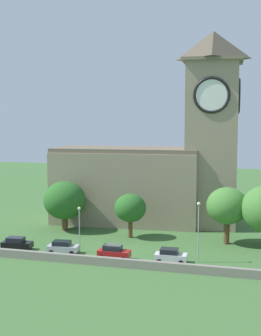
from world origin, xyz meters
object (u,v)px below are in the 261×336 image
(car_red, at_px, (114,252))
(tree_by_tower, at_px, (227,206))
(streetlamp_west_mid, at_px, (79,222))
(streetlamp_central, at_px, (198,223))
(tree_riverside_east, at_px, (130,208))
(car_silver, at_px, (63,247))
(car_white, at_px, (170,256))
(tree_churchyard, at_px, (65,200))
(car_black, at_px, (17,243))
(church, at_px, (160,163))

(car_red, height_order, tree_by_tower, tree_by_tower)
(streetlamp_west_mid, xyz_separation_m, streetlamp_central, (16.43, -0.26, 0.86))
(tree_riverside_east, bearing_deg, car_silver, -121.27)
(car_red, bearing_deg, car_white, 3.99)
(tree_churchyard, bearing_deg, car_black, -98.55)
(church, distance_m, tree_churchyard, 17.64)
(tree_by_tower, bearing_deg, tree_churchyard, 176.72)
(car_black, height_order, tree_by_tower, tree_by_tower)
(streetlamp_west_mid, height_order, tree_by_tower, tree_by_tower)
(church, xyz_separation_m, tree_by_tower, (12.40, -10.63, -5.01))
(church, distance_m, car_black, 28.66)
(car_silver, relative_size, car_white, 1.05)
(tree_riverside_east, bearing_deg, car_black, -141.21)
(car_silver, xyz_separation_m, streetlamp_west_mid, (2.04, 1.09, 3.44))
(car_silver, relative_size, tree_churchyard, 0.54)
(church, height_order, car_red, church)
(tree_riverside_east, height_order, tree_churchyard, tree_churchyard)
(church, bearing_deg, tree_churchyard, -146.90)
(streetlamp_central, height_order, tree_churchyard, tree_churchyard)
(church, bearing_deg, car_white, -74.25)
(car_red, distance_m, tree_by_tower, 18.72)
(church, xyz_separation_m, car_black, (-15.89, -21.76, -9.78))
(car_white, relative_size, tree_by_tower, 0.50)
(car_red, height_order, streetlamp_west_mid, streetlamp_west_mid)
(church, distance_m, car_red, 24.55)
(tree_by_tower, bearing_deg, car_silver, -152.55)
(tree_by_tower, bearing_deg, tree_riverside_east, -179.24)
(car_white, distance_m, tree_riverside_east, 14.50)
(streetlamp_west_mid, height_order, tree_riverside_east, tree_riverside_east)
(streetlamp_west_mid, distance_m, tree_by_tower, 21.71)
(car_black, bearing_deg, streetlamp_west_mid, 7.31)
(car_silver, bearing_deg, car_black, -179.40)
(car_white, relative_size, streetlamp_west_mid, 0.66)
(streetlamp_west_mid, relative_size, tree_by_tower, 0.75)
(car_silver, relative_size, car_red, 1.03)
(car_silver, xyz_separation_m, car_white, (15.08, -0.30, 0.06))
(car_silver, distance_m, streetlamp_west_mid, 4.14)
(streetlamp_west_mid, relative_size, streetlamp_central, 0.81)
(car_black, distance_m, streetlamp_central, 25.84)
(car_black, xyz_separation_m, tree_by_tower, (28.29, 11.13, 4.77))
(car_red, bearing_deg, streetlamp_west_mid, 161.01)
(car_red, relative_size, streetlamp_central, 0.54)
(car_red, bearing_deg, car_black, 177.05)
(car_black, height_order, streetlamp_central, streetlamp_central)
(streetlamp_central, bearing_deg, car_black, -177.98)
(church, relative_size, tree_by_tower, 3.90)
(tree_by_tower, bearing_deg, car_white, -118.62)
(car_red, bearing_deg, tree_churchyard, 133.49)
(car_black, relative_size, tree_by_tower, 0.52)
(church, distance_m, tree_by_tower, 17.08)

